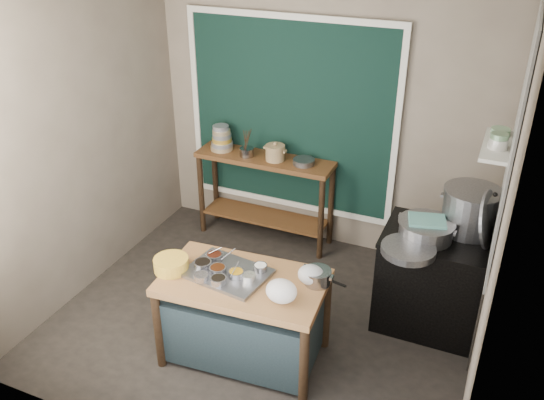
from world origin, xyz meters
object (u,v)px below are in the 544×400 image
at_px(ceramic_crock, 275,154).
at_px(saucepan, 317,277).
at_px(stock_pot, 470,210).
at_px(back_counter, 265,198).
at_px(stove_block, 434,281).
at_px(yellow_basin, 171,264).
at_px(condiment_tray, 227,273).
at_px(utensil_cup, 247,152).
at_px(prep_table, 244,318).
at_px(steamer, 426,230).

bearing_deg(ceramic_crock, saucepan, -56.94).
bearing_deg(stock_pot, saucepan, -132.97).
relative_size(back_counter, stove_block, 1.61).
bearing_deg(saucepan, ceramic_crock, 134.38).
bearing_deg(yellow_basin, condiment_tray, 15.63).
bearing_deg(saucepan, utensil_cup, 142.07).
relative_size(prep_table, yellow_basin, 4.62).
distance_m(prep_table, steamer, 1.61).
relative_size(condiment_tray, saucepan, 2.88).
relative_size(back_counter, stock_pot, 3.03).
xyz_separation_m(prep_table, ceramic_crock, (-0.47, 1.72, 0.64)).
relative_size(utensil_cup, steamer, 0.32).
distance_m(condiment_tray, saucepan, 0.69).
xyz_separation_m(utensil_cup, steamer, (1.96, -0.76, -0.04)).
relative_size(saucepan, stock_pot, 0.44).
bearing_deg(steamer, ceramic_crock, 154.52).
relative_size(back_counter, saucepan, 6.83).
bearing_deg(utensil_cup, steamer, -21.32).
relative_size(stove_block, saucepan, 4.24).
xyz_separation_m(condiment_tray, stock_pot, (1.61, 1.18, 0.30)).
bearing_deg(prep_table, back_counter, 104.54).
xyz_separation_m(utensil_cup, ceramic_crock, (0.31, 0.02, 0.03)).
bearing_deg(condiment_tray, prep_table, -4.31).
bearing_deg(prep_table, ceramic_crock, 100.96).
xyz_separation_m(saucepan, utensil_cup, (-1.31, 1.52, 0.19)).
height_order(back_counter, stove_block, back_counter).
bearing_deg(steamer, prep_table, -141.56).
height_order(prep_table, ceramic_crock, ceramic_crock).
xyz_separation_m(condiment_tray, saucepan, (0.67, 0.17, 0.04)).
bearing_deg(back_counter, stock_pot, -15.11).
bearing_deg(utensil_cup, back_counter, 16.03).
height_order(stove_block, stock_pot, stock_pot).
xyz_separation_m(back_counter, yellow_basin, (0.04, -1.86, 0.33)).
xyz_separation_m(yellow_basin, stock_pot, (2.04, 1.30, 0.26)).
distance_m(condiment_tray, ceramic_crock, 1.76).
distance_m(yellow_basin, ceramic_crock, 1.85).
xyz_separation_m(back_counter, stock_pot, (2.08, -0.56, 0.59)).
height_order(stove_block, utensil_cup, utensil_cup).
distance_m(prep_table, saucepan, 0.71).
relative_size(condiment_tray, stock_pot, 1.28).
relative_size(stove_block, steamer, 1.96).
xyz_separation_m(yellow_basin, steamer, (1.74, 1.04, 0.15)).
bearing_deg(back_counter, yellow_basin, -88.82).
distance_m(stove_block, steamer, 0.55).
relative_size(ceramic_crock, stock_pot, 0.43).
bearing_deg(stove_block, saucepan, -132.34).
height_order(prep_table, stove_block, stove_block).
height_order(prep_table, utensil_cup, utensil_cup).
bearing_deg(steamer, stock_pot, 40.59).
bearing_deg(yellow_basin, utensil_cup, 96.82).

